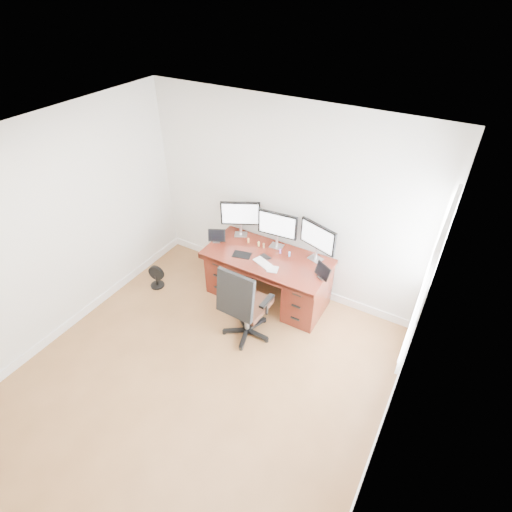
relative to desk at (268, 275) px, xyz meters
The scene contains 20 objects.
ground 1.87m from the desk, 90.00° to the right, with size 4.50×4.50×0.00m, color brown.
back_wall 1.04m from the desk, 90.00° to the left, with size 4.00×0.10×2.70m, color silver.
right_wall 2.80m from the desk, 40.79° to the right, with size 0.10×4.50×2.70m.
desk is the anchor object (origin of this frame).
office_chair 0.80m from the desk, 82.88° to the right, with size 0.65×0.61×1.12m.
floor_fan 1.67m from the desk, 158.38° to the right, with size 0.24×0.21×0.35m.
monitor_left 0.93m from the desk, 157.67° to the left, with size 0.50×0.28×0.53m.
monitor_center 0.72m from the desk, 89.97° to the left, with size 0.55×0.16×0.53m.
monitor_right 0.93m from the desk, 22.31° to the left, with size 0.53×0.20×0.53m.
tablet_left 0.90m from the desk, behind, with size 0.24×0.17×0.19m.
tablet_right 0.91m from the desk, ahead, with size 0.24×0.18×0.19m.
keyboard 0.41m from the desk, 81.00° to the right, with size 0.29×0.12×0.01m, color white.
trackpad 0.47m from the desk, 51.28° to the right, with size 0.14×0.14×0.01m, color silver.
drawing_tablet 0.50m from the desk, 150.51° to the right, with size 0.24×0.15×0.01m, color black.
phone 0.36m from the desk, 104.17° to the right, with size 0.14×0.07×0.01m, color black.
figurine_orange 0.56m from the desk, 162.77° to the left, with size 0.03×0.03×0.08m.
figurine_yellow 0.46m from the desk, 151.23° to the left, with size 0.03×0.03×0.08m.
figurine_brown 0.43m from the desk, 139.46° to the left, with size 0.03×0.03×0.08m.
figurine_purple 0.42m from the desk, 45.89° to the left, with size 0.03×0.03×0.08m.
figurine_blue 0.48m from the desk, 25.27° to the left, with size 0.03×0.03×0.08m.
Camera 1 is at (2.00, -1.96, 3.93)m, focal length 28.00 mm.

